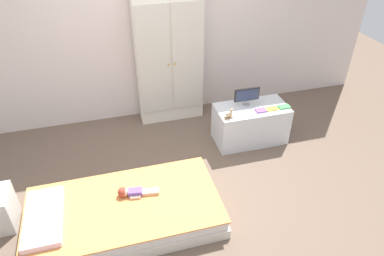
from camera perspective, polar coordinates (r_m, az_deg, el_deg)
The scene contains 12 objects.
ground_plane at distance 3.82m, azimuth -3.09°, elevation -9.66°, with size 10.00×10.00×0.02m, color brown.
back_wall at distance 4.47m, azimuth -8.37°, elevation 17.48°, with size 6.40×0.05×2.70m, color silver.
bed at distance 3.47m, azimuth -10.86°, elevation -13.33°, with size 1.79×0.94×0.22m.
pillow at distance 3.44m, azimuth -22.98°, elevation -13.25°, with size 0.32×0.67×0.06m, color silver.
doll at distance 3.43m, azimuth -9.95°, elevation -10.24°, with size 0.39×0.14×0.10m.
wardrobe at distance 4.52m, azimuth -3.75°, elevation 11.14°, with size 0.84×0.31×1.69m.
tv_stand at distance 4.38m, azimuth 9.47°, elevation 0.69°, with size 0.87×0.45×0.48m, color silver.
tv_monitor at distance 4.22m, azimuth 8.93°, elevation 5.28°, with size 0.31×0.10×0.22m.
rocking_horse_toy at distance 3.98m, azimuth 6.13°, elevation 2.33°, with size 0.10×0.04×0.12m.
book_purple at distance 4.19m, azimuth 11.14°, elevation 2.85°, with size 0.13×0.09×0.02m, color #8E51B2.
book_yellow at distance 4.25m, azimuth 12.82°, elevation 3.08°, with size 0.15×0.09×0.01m, color gold.
book_green at distance 4.33m, azimuth 14.76°, elevation 3.37°, with size 0.14×0.09×0.02m, color #429E51.
Camera 1 is at (-0.52, -2.67, 2.67)m, focal length 32.80 mm.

